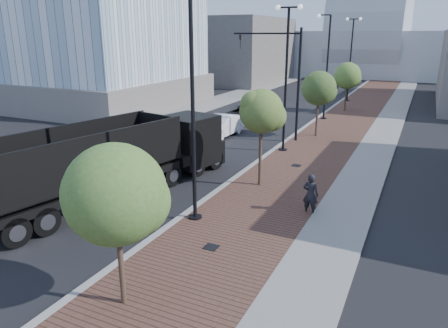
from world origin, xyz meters
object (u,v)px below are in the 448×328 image
at_px(dump_truck, 145,157).
at_px(white_sedan, 221,126).
at_px(pedestrian, 310,195).
at_px(dark_car_mid, 241,114).

distance_m(dump_truck, white_sedan, 11.53).
relative_size(white_sedan, pedestrian, 2.67).
bearing_deg(dark_car_mid, dump_truck, -79.48).
xyz_separation_m(white_sedan, dark_car_mid, (-0.78, 5.79, -0.13)).
relative_size(dump_truck, dark_car_mid, 2.80).
distance_m(white_sedan, pedestrian, 15.12).
bearing_deg(dump_truck, white_sedan, 108.32).
xyz_separation_m(dump_truck, dark_car_mid, (-2.06, 17.23, -0.85)).
distance_m(white_sedan, dark_car_mid, 5.84).
height_order(dark_car_mid, pedestrian, pedestrian).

